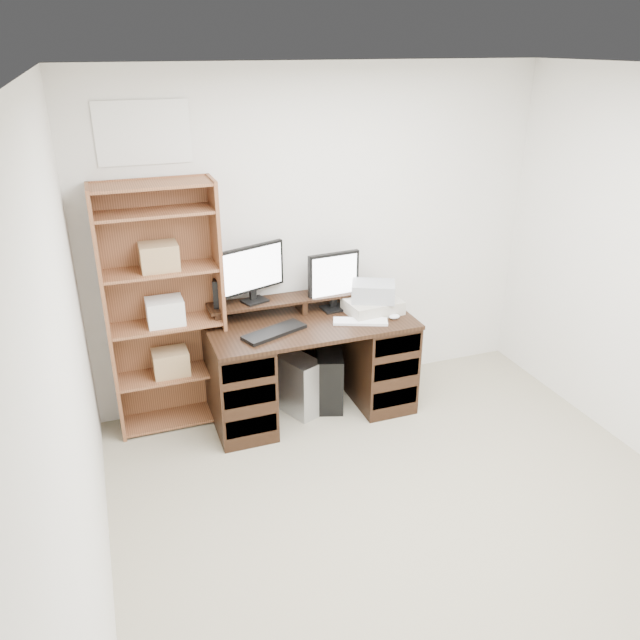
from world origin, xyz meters
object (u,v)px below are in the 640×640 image
tower_black (330,376)px  bookshelf (164,308)px  tower_silver (294,382)px  monitor_wide (252,271)px  monitor_small (334,279)px  printer (373,306)px  desk (310,365)px

tower_black → bookshelf: bookshelf is taller
tower_silver → tower_black: same height
monitor_wide → monitor_small: size_ratio=1.16×
printer → bookshelf: 1.52m
monitor_small → printer: (0.25, -0.16, -0.19)m
tower_silver → monitor_wide: bearing=122.2°
monitor_wide → printer: 0.94m
tower_black → bookshelf: 1.38m
tower_silver → bookshelf: (-0.89, 0.15, 0.69)m
bookshelf → monitor_wide: bearing=1.8°
desk → tower_silver: desk is taller
tower_silver → tower_black: bearing=-23.3°
monitor_small → printer: size_ratio=1.11×
monitor_small → printer: monitor_small is taller
bookshelf → desk: bearing=-12.0°
printer → bookshelf: size_ratio=0.22×
monitor_small → tower_silver: bearing=-168.4°
monitor_small → tower_black: (-0.07, -0.10, -0.76)m
tower_black → bookshelf: (-1.18, 0.15, 0.69)m
monitor_wide → tower_silver: bearing=-54.3°
tower_silver → tower_black: (0.29, -0.00, 0.00)m
desk → tower_black: bearing=18.9°
monitor_small → bookshelf: 1.25m
tower_silver → printer: bearing=-28.9°
monitor_small → tower_silver: size_ratio=0.98×
printer → bookshelf: bookshelf is taller
monitor_small → tower_black: monitor_small is taller
desk → monitor_wide: 0.83m
printer → tower_black: bearing=164.6°
tower_silver → bookshelf: bearing=147.2°
monitor_wide → bookshelf: bearing=162.0°
desk → printer: size_ratio=3.77×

